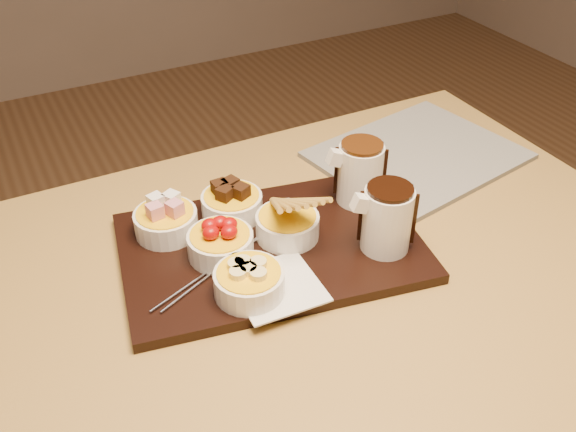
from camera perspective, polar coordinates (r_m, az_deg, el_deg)
name	(u,v)px	position (r m, az deg, el deg)	size (l,w,h in m)	color
dining_table	(296,317)	(1.05, 0.75, -8.94)	(1.20, 0.80, 0.75)	#A37F3C
serving_board	(271,247)	(1.01, -1.52, -2.81)	(0.46, 0.30, 0.02)	black
napkin	(277,287)	(0.92, -1.01, -6.29)	(0.12, 0.12, 0.00)	white
bowl_marshmallows	(166,223)	(1.03, -10.78, -0.59)	(0.10, 0.10, 0.04)	white
bowl_cake	(232,205)	(1.05, -4.99, 0.94)	(0.10, 0.10, 0.04)	white
bowl_strawberries	(221,245)	(0.97, -6.01, -2.57)	(0.10, 0.10, 0.04)	white
bowl_biscotti	(287,226)	(1.00, -0.05, -0.90)	(0.10, 0.10, 0.04)	white
bowl_bananas	(249,283)	(0.90, -3.47, -5.97)	(0.10, 0.10, 0.04)	white
pitcher_dark_chocolate	(387,220)	(0.97, 8.79, -0.32)	(0.08, 0.08, 0.10)	silver
pitcher_milk_chocolate	(360,174)	(1.07, 6.42, 3.74)	(0.08, 0.08, 0.10)	silver
fondue_skewers	(218,264)	(0.96, -6.22, -4.29)	(0.26, 0.03, 0.01)	silver
newspaper	(418,155)	(1.27, 11.45, 5.30)	(0.36, 0.29, 0.01)	beige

